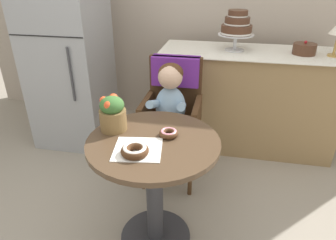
{
  "coord_description": "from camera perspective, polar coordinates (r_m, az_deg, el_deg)",
  "views": [
    {
      "loc": [
        0.35,
        -1.35,
        1.55
      ],
      "look_at": [
        0.05,
        0.15,
        0.77
      ],
      "focal_mm": 32.41,
      "sensor_mm": 36.0,
      "label": 1
    }
  ],
  "objects": [
    {
      "name": "display_counter",
      "position": [
        2.87,
        14.48,
        3.74
      ],
      "size": [
        1.56,
        0.62,
        0.9
      ],
      "color": "#93754C",
      "rests_on": "ground"
    },
    {
      "name": "donut_front",
      "position": [
        1.65,
        0.13,
        -2.45
      ],
      "size": [
        0.1,
        0.1,
        0.04
      ],
      "color": "#4C2D19",
      "rests_on": "cafe_table"
    },
    {
      "name": "donut_mid",
      "position": [
        1.5,
        -6.27,
        -5.65
      ],
      "size": [
        0.14,
        0.14,
        0.05
      ],
      "color": "#4C2D19",
      "rests_on": "cafe_table"
    },
    {
      "name": "round_layer_cake",
      "position": [
        2.77,
        24.27,
        12.1
      ],
      "size": [
        0.18,
        0.18,
        0.11
      ],
      "color": "#4C2D1E",
      "rests_on": "display_counter"
    },
    {
      "name": "refrigerator",
      "position": [
        2.91,
        -18.26,
        11.79
      ],
      "size": [
        0.64,
        0.63,
        1.7
      ],
      "color": "#9EA0A5",
      "rests_on": "ground"
    },
    {
      "name": "seated_child",
      "position": [
        2.14,
        0.27,
        3.0
      ],
      "size": [
        0.27,
        0.32,
        0.73
      ],
      "color": "#8CADCC",
      "rests_on": "ground"
    },
    {
      "name": "ground_plane",
      "position": [
        2.08,
        -2.32,
        -21.03
      ],
      "size": [
        8.0,
        8.0,
        0.0
      ],
      "primitive_type": "plane",
      "color": "gray"
    },
    {
      "name": "flower_vase",
      "position": [
        1.7,
        -10.39,
        1.37
      ],
      "size": [
        0.15,
        0.15,
        0.2
      ],
      "color": "brown",
      "rests_on": "cafe_table"
    },
    {
      "name": "paper_napkin",
      "position": [
        1.55,
        -5.7,
        -5.48
      ],
      "size": [
        0.27,
        0.26,
        0.0
      ],
      "primitive_type": "cube",
      "rotation": [
        0.0,
        0.0,
        0.15
      ],
      "color": "white",
      "rests_on": "cafe_table"
    },
    {
      "name": "wicker_chair",
      "position": [
        2.29,
        1.02,
        3.68
      ],
      "size": [
        0.42,
        0.45,
        0.95
      ],
      "rotation": [
        0.0,
        0.0,
        0.11
      ],
      "color": "#472D19",
      "rests_on": "ground"
    },
    {
      "name": "tiered_cake_stand",
      "position": [
        2.69,
        12.79,
        16.81
      ],
      "size": [
        0.3,
        0.3,
        0.33
      ],
      "color": "silver",
      "rests_on": "display_counter"
    },
    {
      "name": "cafe_table",
      "position": [
        1.74,
        -2.63,
        -9.78
      ],
      "size": [
        0.72,
        0.72,
        0.72
      ],
      "color": "#4C3826",
      "rests_on": "ground"
    }
  ]
}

